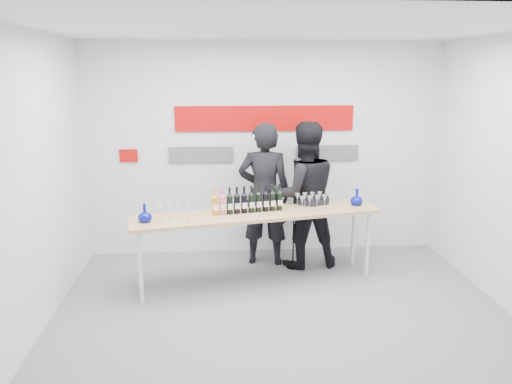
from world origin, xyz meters
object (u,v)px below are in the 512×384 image
mic_stand (293,236)px  presenter_left (264,194)px  tasting_table (257,218)px  presenter_right (304,195)px

mic_stand → presenter_left: bearing=144.8°
tasting_table → presenter_left: (0.16, 0.67, 0.13)m
presenter_right → presenter_left: bearing=-19.4°
presenter_left → mic_stand: size_ratio=1.31×
tasting_table → mic_stand: mic_stand is taller
presenter_left → mic_stand: bearing=159.1°
presenter_left → tasting_table: bearing=86.7°
presenter_left → mic_stand: (0.37, -0.22, -0.52)m
presenter_left → presenter_right: 0.53m
mic_stand → tasting_table: bearing=-144.0°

